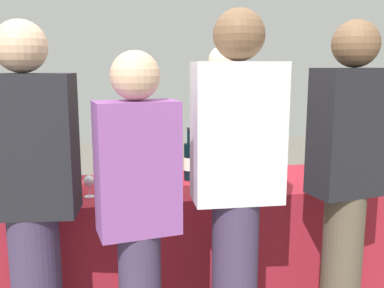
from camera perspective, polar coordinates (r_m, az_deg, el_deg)
The scene contains 15 objects.
tasting_table at distance 2.84m, azimuth 0.00°, elevation -12.76°, with size 2.61×0.70×0.78m, color maroon.
wine_bottle_0 at distance 2.79m, azimuth -15.98°, elevation -2.67°, with size 0.07×0.07×0.32m.
wine_bottle_1 at distance 2.74m, azimuth -5.12°, elevation -2.56°, with size 0.07×0.07×0.32m.
wine_bottle_2 at distance 2.77m, azimuth -0.37°, elevation -2.25°, with size 0.07×0.07×0.34m.
wine_bottle_3 at distance 2.80m, azimuth 3.34°, elevation -2.31°, with size 0.08×0.08×0.31m.
wine_bottle_4 at distance 3.20m, azimuth 17.70°, elevation -1.27°, with size 0.07×0.07×0.30m.
wine_glass_0 at distance 2.49m, azimuth -13.38°, elevation -4.87°, with size 0.06×0.06×0.12m.
wine_glass_1 at distance 2.53m, azimuth -5.00°, elevation -4.01°, with size 0.06×0.06×0.14m.
wine_glass_2 at distance 2.73m, azimuth 11.15°, elevation -3.32°, with size 0.06×0.06×0.13m.
ice_bucket at distance 2.68m, azimuth -18.80°, elevation -4.15°, with size 0.19×0.19×0.17m, color silver.
server_pouring at distance 3.34m, azimuth 4.00°, elevation -0.07°, with size 0.39×0.23×1.65m.
guest_0 at distance 2.10m, azimuth -20.38°, elevation -6.51°, with size 0.44×0.28×1.70m.
guest_1 at distance 1.95m, azimuth -7.05°, elevation -9.04°, with size 0.37×0.24×1.57m.
guest_2 at distance 2.08m, azimuth 5.84°, elevation -5.01°, with size 0.42×0.25×1.76m.
guest_3 at distance 2.36m, azimuth 19.69°, elevation -3.90°, with size 0.41×0.26×1.72m.
Camera 1 is at (-0.53, -2.56, 1.50)m, focal length 40.62 mm.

